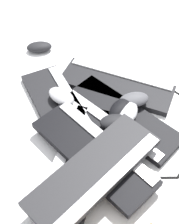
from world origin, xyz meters
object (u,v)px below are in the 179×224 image
object	(u,v)px
keyboard_5	(95,171)
keyboard_0	(117,85)
keyboard_4	(93,152)
mouse_7	(39,47)
keyboard_1	(60,109)
mouse_3	(127,113)
keyboard_2	(79,160)
mouse_4	(116,122)
keyboard_3	(121,117)
mouse_1	(61,96)
mouse_2	(134,100)
mouse_0	(121,108)

from	to	relation	value
keyboard_5	keyboard_0	bearing A→B (deg)	4.49
keyboard_4	mouse_7	distance (m)	0.61
keyboard_5	mouse_7	size ratio (longest dim) A/B	4.17
keyboard_1	mouse_3	world-z (taller)	mouse_3
keyboard_2	mouse_7	distance (m)	0.60
keyboard_5	mouse_4	xyz separation A→B (m)	(0.22, -0.01, -0.02)
keyboard_3	keyboard_5	xyz separation A→B (m)	(-0.27, 0.02, 0.06)
keyboard_4	mouse_1	world-z (taller)	mouse_1
keyboard_4	mouse_7	bearing A→B (deg)	39.21
keyboard_2	keyboard_5	distance (m)	0.11
keyboard_1	mouse_7	world-z (taller)	mouse_7
keyboard_2	mouse_2	distance (m)	0.30
mouse_4	mouse_7	world-z (taller)	mouse_4
keyboard_0	mouse_7	distance (m)	0.40
mouse_4	mouse_0	bearing A→B (deg)	64.43
keyboard_2	mouse_0	size ratio (longest dim) A/B	4.02
keyboard_4	mouse_3	bearing A→B (deg)	-20.72
keyboard_2	mouse_1	world-z (taller)	mouse_1
keyboard_3	mouse_2	xyz separation A→B (m)	(0.06, -0.03, 0.04)
keyboard_2	keyboard_3	size ratio (longest dim) A/B	0.96
keyboard_0	keyboard_4	distance (m)	0.35
keyboard_3	mouse_3	size ratio (longest dim) A/B	4.18
keyboard_3	mouse_0	distance (m)	0.04
keyboard_2	mouse_0	distance (m)	0.24
keyboard_3	keyboard_4	size ratio (longest dim) A/B	1.01
keyboard_1	mouse_2	world-z (taller)	mouse_2
keyboard_0	mouse_4	bearing A→B (deg)	-167.97
mouse_3	mouse_0	bearing A→B (deg)	-110.86
keyboard_5	mouse_2	world-z (taller)	keyboard_5
keyboard_1	mouse_4	distance (m)	0.22
keyboard_4	mouse_2	world-z (taller)	mouse_2
keyboard_5	keyboard_2	bearing A→B (deg)	51.49
keyboard_3	keyboard_5	bearing A→B (deg)	175.63
keyboard_1	keyboard_5	bearing A→B (deg)	-140.27
keyboard_2	keyboard_4	xyz separation A→B (m)	(0.02, -0.04, 0.03)
keyboard_2	mouse_3	distance (m)	0.24
keyboard_0	keyboard_5	size ratio (longest dim) A/B	0.99
keyboard_2	mouse_4	bearing A→B (deg)	-27.65
mouse_0	mouse_7	xyz separation A→B (m)	(0.27, 0.43, -0.03)
mouse_0	mouse_3	xyz separation A→B (m)	(-0.01, -0.03, 0.00)
keyboard_0	keyboard_1	size ratio (longest dim) A/B	1.06
mouse_0	mouse_4	xyz separation A→B (m)	(-0.06, 0.00, 0.00)
keyboard_4	mouse_4	world-z (taller)	mouse_4
keyboard_4	mouse_0	world-z (taller)	mouse_0
keyboard_2	mouse_2	world-z (taller)	mouse_2
keyboard_1	mouse_2	xyz separation A→B (m)	(0.09, -0.25, 0.04)
mouse_3	mouse_4	xyz separation A→B (m)	(-0.05, 0.03, 0.00)
keyboard_2	keyboard_4	size ratio (longest dim) A/B	0.97
mouse_7	mouse_2	bearing A→B (deg)	-48.39
keyboard_1	mouse_0	size ratio (longest dim) A/B	3.88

